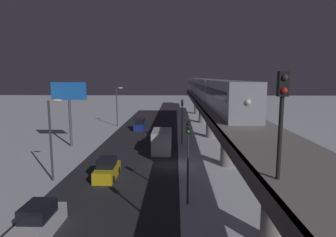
{
  "coord_description": "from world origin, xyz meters",
  "views": [
    {
      "loc": [
        -0.65,
        30.47,
        9.61
      ],
      "look_at": [
        0.61,
        -17.01,
        2.72
      ],
      "focal_mm": 30.72,
      "sensor_mm": 36.0,
      "label": 1
    }
  ],
  "objects_px": {
    "traffic_light_near": "(188,150)",
    "commercial_billboard": "(69,97)",
    "sedan_yellow": "(107,170)",
    "rail_signal": "(282,107)",
    "traffic_light_mid": "(182,115)",
    "sedan_white": "(39,222)",
    "subway_train": "(203,87)",
    "sedan_blue": "(140,125)",
    "box_truck": "(162,140)"
  },
  "relations": [
    {
      "from": "sedan_white",
      "to": "commercial_billboard",
      "type": "bearing_deg",
      "value": -74.64
    },
    {
      "from": "subway_train",
      "to": "traffic_light_mid",
      "type": "bearing_deg",
      "value": 75.79
    },
    {
      "from": "subway_train",
      "to": "sedan_blue",
      "type": "relative_size",
      "value": 17.73
    },
    {
      "from": "sedan_white",
      "to": "commercial_billboard",
      "type": "distance_m",
      "value": 24.23
    },
    {
      "from": "rail_signal",
      "to": "box_truck",
      "type": "xyz_separation_m",
      "value": [
        5.59,
        -26.75,
        -7.19
      ]
    },
    {
      "from": "traffic_light_mid",
      "to": "subway_train",
      "type": "bearing_deg",
      "value": -104.21
    },
    {
      "from": "subway_train",
      "to": "traffic_light_mid",
      "type": "height_order",
      "value": "subway_train"
    },
    {
      "from": "traffic_light_mid",
      "to": "commercial_billboard",
      "type": "xyz_separation_m",
      "value": [
        15.52,
        2.04,
        2.63
      ]
    },
    {
      "from": "sedan_yellow",
      "to": "sedan_blue",
      "type": "relative_size",
      "value": 1.01
    },
    {
      "from": "sedan_blue",
      "to": "rail_signal",
      "type": "bearing_deg",
      "value": 104.06
    },
    {
      "from": "sedan_blue",
      "to": "commercial_billboard",
      "type": "distance_m",
      "value": 16.44
    },
    {
      "from": "rail_signal",
      "to": "sedan_yellow",
      "type": "height_order",
      "value": "rail_signal"
    },
    {
      "from": "commercial_billboard",
      "to": "traffic_light_near",
      "type": "bearing_deg",
      "value": 130.7
    },
    {
      "from": "subway_train",
      "to": "rail_signal",
      "type": "height_order",
      "value": "rail_signal"
    },
    {
      "from": "rail_signal",
      "to": "traffic_light_mid",
      "type": "height_order",
      "value": "rail_signal"
    },
    {
      "from": "rail_signal",
      "to": "commercial_billboard",
      "type": "height_order",
      "value": "rail_signal"
    },
    {
      "from": "sedan_white",
      "to": "box_truck",
      "type": "xyz_separation_m",
      "value": [
        -6.6,
        -20.93,
        0.55
      ]
    },
    {
      "from": "rail_signal",
      "to": "traffic_light_mid",
      "type": "bearing_deg",
      "value": -84.59
    },
    {
      "from": "sedan_yellow",
      "to": "commercial_billboard",
      "type": "distance_m",
      "value": 16.04
    },
    {
      "from": "subway_train",
      "to": "sedan_white",
      "type": "relative_size",
      "value": 16.35
    },
    {
      "from": "sedan_white",
      "to": "traffic_light_mid",
      "type": "distance_m",
      "value": 26.58
    },
    {
      "from": "traffic_light_mid",
      "to": "sedan_blue",
      "type": "bearing_deg",
      "value": -55.67
    },
    {
      "from": "box_truck",
      "to": "traffic_light_mid",
      "type": "relative_size",
      "value": 1.16
    },
    {
      "from": "sedan_yellow",
      "to": "commercial_billboard",
      "type": "xyz_separation_m",
      "value": [
        8.02,
        -12.5,
        6.04
      ]
    },
    {
      "from": "rail_signal",
      "to": "sedan_blue",
      "type": "distance_m",
      "value": 43.45
    },
    {
      "from": "sedan_white",
      "to": "traffic_light_near",
      "type": "height_order",
      "value": "traffic_light_near"
    },
    {
      "from": "sedan_yellow",
      "to": "traffic_light_mid",
      "type": "xyz_separation_m",
      "value": [
        -7.5,
        -14.54,
        3.41
      ]
    },
    {
      "from": "sedan_white",
      "to": "traffic_light_mid",
      "type": "xyz_separation_m",
      "value": [
        -9.3,
        -24.67,
        3.4
      ]
    },
    {
      "from": "sedan_blue",
      "to": "traffic_light_mid",
      "type": "height_order",
      "value": "traffic_light_mid"
    },
    {
      "from": "subway_train",
      "to": "traffic_light_mid",
      "type": "relative_size",
      "value": 11.57
    },
    {
      "from": "rail_signal",
      "to": "sedan_white",
      "type": "xyz_separation_m",
      "value": [
        12.19,
        -5.82,
        -7.74
      ]
    },
    {
      "from": "rail_signal",
      "to": "sedan_blue",
      "type": "xyz_separation_m",
      "value": [
        10.39,
        -41.47,
        -7.74
      ]
    },
    {
      "from": "sedan_yellow",
      "to": "traffic_light_near",
      "type": "xyz_separation_m",
      "value": [
        -7.5,
        5.54,
        3.41
      ]
    },
    {
      "from": "sedan_blue",
      "to": "commercial_billboard",
      "type": "bearing_deg",
      "value": 58.37
    },
    {
      "from": "commercial_billboard",
      "to": "subway_train",
      "type": "bearing_deg",
      "value": -134.66
    },
    {
      "from": "box_truck",
      "to": "traffic_light_near",
      "type": "relative_size",
      "value": 1.16
    },
    {
      "from": "rail_signal",
      "to": "subway_train",
      "type": "bearing_deg",
      "value": -92.07
    },
    {
      "from": "sedan_yellow",
      "to": "sedan_blue",
      "type": "xyz_separation_m",
      "value": [
        0.0,
        -25.52,
        0.01
      ]
    },
    {
      "from": "sedan_blue",
      "to": "traffic_light_mid",
      "type": "distance_m",
      "value": 13.73
    },
    {
      "from": "rail_signal",
      "to": "sedan_yellow",
      "type": "distance_m",
      "value": 20.56
    },
    {
      "from": "rail_signal",
      "to": "commercial_billboard",
      "type": "distance_m",
      "value": 33.93
    },
    {
      "from": "subway_train",
      "to": "traffic_light_near",
      "type": "height_order",
      "value": "subway_train"
    },
    {
      "from": "box_truck",
      "to": "sedan_yellow",
      "type": "bearing_deg",
      "value": 66.03
    },
    {
      "from": "rail_signal",
      "to": "commercial_billboard",
      "type": "xyz_separation_m",
      "value": [
        18.41,
        -28.45,
        -1.71
      ]
    },
    {
      "from": "sedan_white",
      "to": "commercial_billboard",
      "type": "height_order",
      "value": "commercial_billboard"
    },
    {
      "from": "rail_signal",
      "to": "box_truck",
      "type": "bearing_deg",
      "value": -78.2
    },
    {
      "from": "sedan_yellow",
      "to": "traffic_light_near",
      "type": "bearing_deg",
      "value": 143.55
    },
    {
      "from": "box_truck",
      "to": "traffic_light_near",
      "type": "distance_m",
      "value": 16.8
    },
    {
      "from": "traffic_light_near",
      "to": "commercial_billboard",
      "type": "bearing_deg",
      "value": -49.3
    },
    {
      "from": "sedan_blue",
      "to": "traffic_light_mid",
      "type": "xyz_separation_m",
      "value": [
        -7.5,
        10.98,
        3.4
      ]
    }
  ]
}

